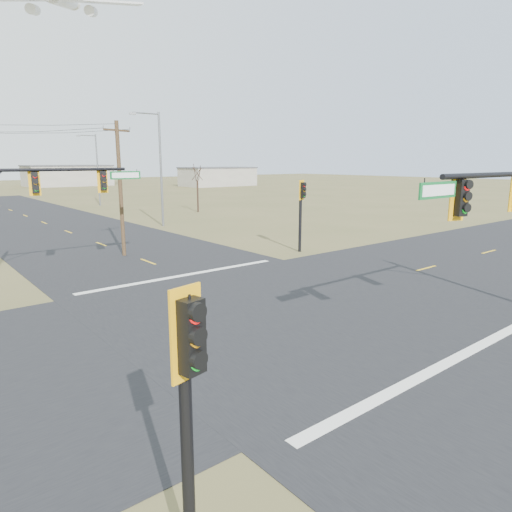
{
  "coord_description": "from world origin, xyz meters",
  "views": [
    {
      "loc": [
        -12.3,
        -14.07,
        6.21
      ],
      "look_at": [
        -0.14,
        1.0,
        2.18
      ],
      "focal_mm": 32.0,
      "sensor_mm": 36.0,
      "label": 1
    }
  ],
  "objects": [
    {
      "name": "warehouse_mid",
      "position": [
        25.0,
        110.0,
        2.5
      ],
      "size": [
        20.0,
        12.0,
        5.0
      ],
      "primitive_type": "cube",
      "color": "#A49F91",
      "rests_on": "ground"
    },
    {
      "name": "streetlight_b",
      "position": [
        11.21,
        50.96,
        5.57
      ],
      "size": [
        2.78,
        0.44,
        9.92
      ],
      "rotation": [
        0.0,
        0.0,
        -0.4
      ],
      "color": "slate",
      "rests_on": "ground"
    },
    {
      "name": "mast_arm_far",
      "position": [
        -6.21,
        11.02,
        4.64
      ],
      "size": [
        8.83,
        0.52,
        6.39
      ],
      "rotation": [
        0.0,
        0.0,
        -0.23
      ],
      "color": "black",
      "rests_on": "ground"
    },
    {
      "name": "road_ew",
      "position": [
        0.0,
        0.0,
        0.01
      ],
      "size": [
        160.0,
        14.0,
        0.02
      ],
      "primitive_type": "cube",
      "color": "black",
      "rests_on": "ground"
    },
    {
      "name": "ground",
      "position": [
        0.0,
        0.0,
        0.0
      ],
      "size": [
        320.0,
        320.0,
        0.0
      ],
      "primitive_type": "plane",
      "color": "brown",
      "rests_on": "ground"
    },
    {
      "name": "pedestal_signal_sw",
      "position": [
        -9.35,
        -8.94,
        3.33
      ],
      "size": [
        0.63,
        0.55,
        4.6
      ],
      "rotation": [
        0.0,
        0.0,
        0.2
      ],
      "color": "black",
      "rests_on": "ground"
    },
    {
      "name": "pedestal_signal_ne",
      "position": [
        9.82,
        8.33,
        3.55
      ],
      "size": [
        0.63,
        0.56,
        5.0
      ],
      "rotation": [
        0.0,
        0.0,
        0.22
      ],
      "color": "black",
      "rests_on": "ground"
    },
    {
      "name": "stop_bar_near",
      "position": [
        0.0,
        -7.5,
        0.03
      ],
      "size": [
        12.0,
        0.4,
        0.01
      ],
      "primitive_type": "cube",
      "color": "silver",
      "rests_on": "road_ns"
    },
    {
      "name": "warehouse_right",
      "position": [
        55.0,
        85.0,
        2.25
      ],
      "size": [
        18.0,
        10.0,
        4.5
      ],
      "primitive_type": "cube",
      "color": "#A49F91",
      "rests_on": "ground"
    },
    {
      "name": "stop_bar_far",
      "position": [
        0.0,
        7.5,
        0.03
      ],
      "size": [
        12.0,
        0.4,
        0.01
      ],
      "primitive_type": "cube",
      "color": "silver",
      "rests_on": "road_ns"
    },
    {
      "name": "utility_pole_near",
      "position": [
        -0.36,
        14.83,
        4.57
      ],
      "size": [
        2.03,
        0.9,
        8.76
      ],
      "rotation": [
        0.0,
        0.0,
        0.38
      ],
      "color": "#4A351F",
      "rests_on": "ground"
    },
    {
      "name": "bare_tree_c",
      "position": [
        17.93,
        34.95,
        4.91
      ],
      "size": [
        3.43,
        3.43,
        6.25
      ],
      "rotation": [
        0.0,
        0.0,
        -0.38
      ],
      "color": "black",
      "rests_on": "ground"
    },
    {
      "name": "road_ns",
      "position": [
        0.0,
        0.0,
        0.01
      ],
      "size": [
        14.0,
        160.0,
        0.02
      ],
      "primitive_type": "cube",
      "color": "black",
      "rests_on": "ground"
    },
    {
      "name": "streetlight_a",
      "position": [
        8.24,
        26.16,
        6.03
      ],
      "size": [
        3.01,
        0.44,
        10.74
      ],
      "rotation": [
        0.0,
        0.0,
        -0.32
      ],
      "color": "slate",
      "rests_on": "ground"
    }
  ]
}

